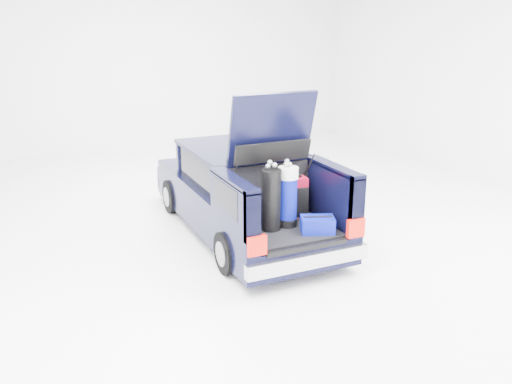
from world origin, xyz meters
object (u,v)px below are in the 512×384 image
car (241,192)px  red_suitcase (293,197)px  blue_golf_bag (288,196)px  black_golf_bag (271,199)px  blue_duffel (318,225)px

car → red_suitcase: 1.28m
red_suitcase → blue_golf_bag: size_ratio=0.65×
black_golf_bag → car: bearing=98.0°
car → red_suitcase: (0.34, -1.21, 0.23)m
car → blue_duffel: car is taller
red_suitcase → black_golf_bag: size_ratio=0.64×
black_golf_bag → red_suitcase: bearing=48.6°
blue_golf_bag → black_golf_bag: bearing=166.5°
car → red_suitcase: car is taller
red_suitcase → blue_golf_bag: (-0.26, -0.30, 0.14)m
black_golf_bag → blue_golf_bag: (0.29, 0.05, -0.01)m
car → black_golf_bag: (-0.21, -1.57, 0.37)m
blue_duffel → car: bearing=122.2°
black_golf_bag → blue_golf_bag: 0.29m
car → blue_golf_bag: (0.08, -1.51, 0.37)m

